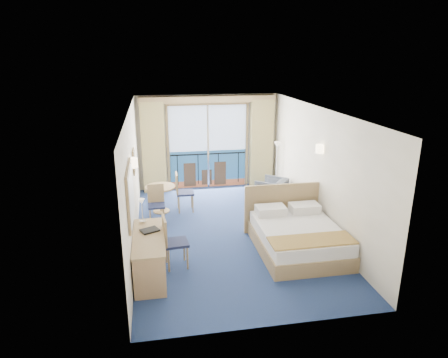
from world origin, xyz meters
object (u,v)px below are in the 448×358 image
(nightstand, at_px, (301,211))
(table_chair_b, at_px, (156,201))
(round_table, at_px, (161,192))
(armchair, at_px, (271,190))
(desk, at_px, (150,265))
(table_chair_a, at_px, (182,190))
(bed, at_px, (297,236))
(desk_chair, at_px, (171,239))
(floor_lamp, at_px, (277,154))

(nightstand, xyz_separation_m, table_chair_b, (-3.32, 0.64, 0.23))
(round_table, bearing_deg, armchair, 3.68)
(desk, height_order, round_table, desk)
(table_chair_a, bearing_deg, armchair, -84.46)
(bed, relative_size, nightstand, 3.69)
(desk_chair, relative_size, table_chair_a, 1.01)
(nightstand, relative_size, desk, 0.35)
(armchair, height_order, floor_lamp, floor_lamp)
(nightstand, bearing_deg, table_chair_b, 169.04)
(desk, height_order, table_chair_b, table_chair_b)
(floor_lamp, distance_m, table_chair_a, 2.97)
(armchair, xyz_separation_m, table_chair_b, (-3.03, -0.80, 0.18))
(bed, relative_size, round_table, 2.78)
(table_chair_b, bearing_deg, desk, -94.14)
(armchair, bearing_deg, table_chair_a, -44.39)
(table_chair_a, relative_size, table_chair_b, 1.10)
(desk_chair, bearing_deg, table_chair_a, -13.63)
(desk_chair, bearing_deg, table_chair_b, 0.96)
(nightstand, height_order, armchair, armchair)
(table_chair_b, bearing_deg, desk_chair, -84.49)
(desk_chair, bearing_deg, nightstand, -69.23)
(bed, distance_m, round_table, 3.66)
(bed, xyz_separation_m, table_chair_a, (-2.11, 2.51, 0.25))
(desk, relative_size, round_table, 2.16)
(nightstand, distance_m, floor_lamp, 2.35)
(bed, height_order, floor_lamp, floor_lamp)
(armchair, distance_m, round_table, 2.92)
(desk, distance_m, round_table, 3.41)
(nightstand, distance_m, table_chair_b, 3.39)
(round_table, relative_size, table_chair_a, 0.75)
(table_chair_b, bearing_deg, table_chair_a, 41.43)
(armchair, height_order, desk, desk)
(desk, relative_size, desk_chair, 1.61)
(desk, bearing_deg, floor_lamp, 50.77)
(nightstand, relative_size, armchair, 0.78)
(floor_lamp, bearing_deg, nightstand, -91.58)
(armchair, bearing_deg, desk_chair, -2.98)
(table_chair_a, bearing_deg, table_chair_b, 132.55)
(desk_chair, height_order, table_chair_b, desk_chair)
(bed, distance_m, floor_lamp, 3.63)
(desk_chair, bearing_deg, round_table, -2.85)
(desk, height_order, table_chair_a, table_chair_a)
(nightstand, distance_m, table_chair_a, 2.96)
(armchair, xyz_separation_m, round_table, (-2.91, -0.19, 0.18))
(nightstand, bearing_deg, desk_chair, -153.85)
(floor_lamp, xyz_separation_m, desk, (-3.54, -4.34, -0.69))
(nightstand, xyz_separation_m, round_table, (-3.20, 1.25, 0.23))
(round_table, distance_m, table_chair_b, 0.62)
(round_table, bearing_deg, table_chair_b, -100.89)
(desk, bearing_deg, bed, 16.41)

